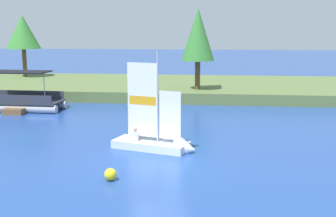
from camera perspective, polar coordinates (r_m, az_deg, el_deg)
name	(u,v)px	position (r m, az deg, el deg)	size (l,w,h in m)	color
ground_plane	(158,166)	(19.51, -1.27, -7.55)	(200.00, 200.00, 0.00)	#234793
shore_bank	(189,87)	(41.21, 2.72, 2.77)	(80.00, 13.62, 0.90)	#5B703D
shoreline_tree_centre	(23,32)	(48.06, -18.40, 9.43)	(3.50, 3.50, 6.39)	brown
shoreline_tree_midright	(198,35)	(36.42, 3.94, 9.53)	(2.72, 2.72, 6.67)	brown
wooden_dock	(29,105)	(34.91, -17.66, 0.44)	(1.43, 6.01, 0.41)	brown
sailboat	(164,143)	(21.88, -0.52, -4.52)	(4.52, 2.61, 5.39)	silver
pontoon_boat	(21,101)	(33.99, -18.57, 0.95)	(6.19, 2.62, 2.87)	#B2B2B7
channel_buoy	(110,174)	(17.87, -7.51, -8.51)	(0.50, 0.50, 0.50)	yellow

